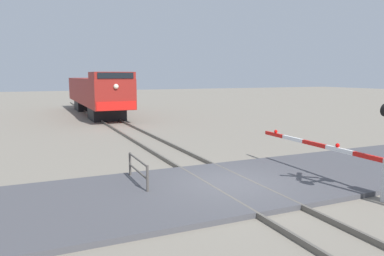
% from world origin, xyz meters
% --- Properties ---
extents(ground_plane, '(160.00, 160.00, 0.00)m').
position_xyz_m(ground_plane, '(0.00, 0.00, 0.00)').
color(ground_plane, gray).
extents(rail_track_left, '(0.08, 80.00, 0.15)m').
position_xyz_m(rail_track_left, '(-0.72, 0.00, 0.07)').
color(rail_track_left, '#59544C').
rests_on(rail_track_left, ground_plane).
extents(rail_track_right, '(0.08, 80.00, 0.15)m').
position_xyz_m(rail_track_right, '(0.72, 0.00, 0.07)').
color(rail_track_right, '#59544C').
rests_on(rail_track_right, ground_plane).
extents(road_surface, '(36.00, 5.18, 0.15)m').
position_xyz_m(road_surface, '(0.00, 0.00, 0.07)').
color(road_surface, '#47474C').
rests_on(road_surface, ground_plane).
extents(locomotive, '(3.04, 16.79, 3.84)m').
position_xyz_m(locomotive, '(0.00, 24.50, 2.02)').
color(locomotive, black).
rests_on(locomotive, ground_plane).
extents(crossing_gate, '(0.36, 6.57, 1.38)m').
position_xyz_m(crossing_gate, '(3.39, -2.26, 0.87)').
color(crossing_gate, silver).
rests_on(crossing_gate, ground_plane).
extents(guard_railing, '(0.08, 2.10, 0.95)m').
position_xyz_m(guard_railing, '(-2.75, 1.22, 0.61)').
color(guard_railing, '#4C4742').
rests_on(guard_railing, ground_plane).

